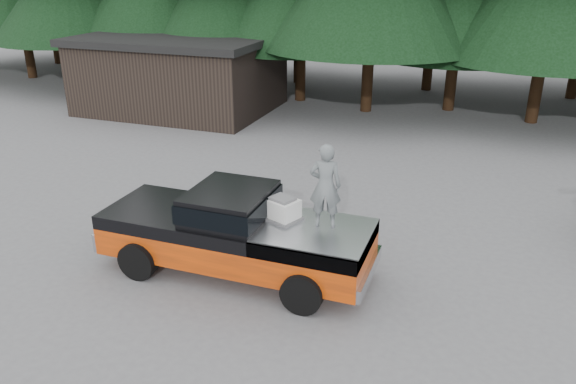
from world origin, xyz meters
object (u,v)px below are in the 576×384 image
(pickup_truck, at_px, (236,244))
(air_compressor, at_px, (282,210))
(man_on_bed, at_px, (325,186))
(utility_building, at_px, (181,72))

(pickup_truck, bearing_deg, air_compressor, 11.44)
(pickup_truck, relative_size, man_on_bed, 3.43)
(man_on_bed, bearing_deg, pickup_truck, -5.96)
(pickup_truck, height_order, air_compressor, air_compressor)
(air_compressor, xyz_separation_m, man_on_bed, (0.91, 0.02, 0.66))
(pickup_truck, height_order, utility_building, utility_building)
(air_compressor, bearing_deg, pickup_truck, -146.73)
(air_compressor, distance_m, man_on_bed, 1.12)
(pickup_truck, distance_m, air_compressor, 1.35)
(man_on_bed, xyz_separation_m, utility_building, (-10.41, 12.24, -0.54))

